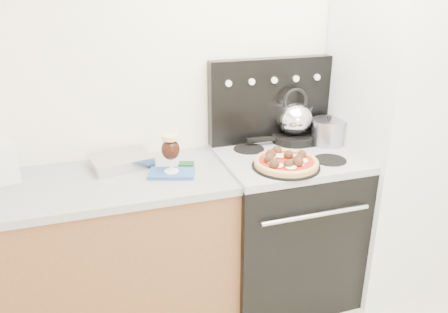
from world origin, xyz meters
name	(u,v)px	position (x,y,z in m)	size (l,w,h in m)	color
room_shell	(382,157)	(0.00, 0.29, 1.25)	(3.52, 3.01, 2.52)	beige
base_cabinet	(95,261)	(-1.02, 1.20, 0.43)	(1.45, 0.60, 0.86)	brown
countertop	(86,185)	(-1.02, 1.20, 0.88)	(1.48, 0.63, 0.04)	#9B9B9E
stove_body	(284,228)	(0.08, 1.18, 0.44)	(0.76, 0.65, 0.88)	black
cooktop	(288,158)	(0.08, 1.18, 0.90)	(0.76, 0.65, 0.04)	#ADADB2
backguard	(270,100)	(0.08, 1.45, 1.17)	(0.76, 0.08, 0.50)	black
fridge	(395,138)	(0.78, 1.15, 0.95)	(0.64, 0.68, 1.90)	silver
foil_sheet	(121,161)	(-0.83, 1.34, 0.93)	(0.31, 0.23, 0.06)	silver
oven_mitt	(172,173)	(-0.60, 1.14, 0.91)	(0.23, 0.13, 0.02)	#2C57A6
beer_glass	(171,153)	(-0.60, 1.14, 1.02)	(0.09, 0.09, 0.20)	black
pizza_pan	(286,166)	(-0.01, 1.01, 0.93)	(0.36, 0.36, 0.01)	black
pizza	(286,161)	(-0.01, 1.01, 0.96)	(0.34, 0.34, 0.05)	#E8C26A
skillet	(293,138)	(0.21, 1.37, 0.94)	(0.26, 0.26, 0.05)	black
tea_kettle	(294,116)	(0.21, 1.37, 1.09)	(0.22, 0.22, 0.24)	silver
stock_pot	(328,133)	(0.38, 1.27, 0.99)	(0.20, 0.20, 0.14)	#9E9EB3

